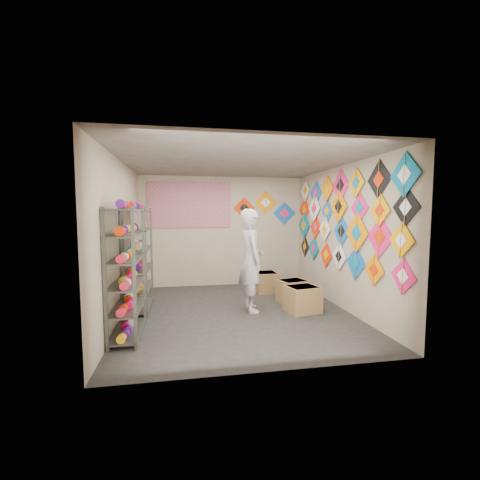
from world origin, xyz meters
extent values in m
plane|color=black|center=(0.00, 0.00, 0.00)|extent=(4.50, 4.50, 0.00)
plane|color=tan|center=(0.00, 2.25, 1.35)|extent=(4.00, 0.00, 4.00)
plane|color=tan|center=(0.00, -2.25, 1.35)|extent=(4.00, 0.00, 4.00)
plane|color=tan|center=(-2.00, 0.00, 1.35)|extent=(0.00, 4.50, 4.50)
plane|color=tan|center=(2.00, 0.00, 1.35)|extent=(0.00, 4.50, 4.50)
plane|color=gray|center=(0.00, 0.00, 2.70)|extent=(4.50, 4.50, 0.00)
cube|color=#4C5147|center=(-1.78, -0.85, 0.95)|extent=(0.40, 1.10, 1.90)
cube|color=#4C5147|center=(-1.78, 0.45, 0.95)|extent=(0.40, 1.10, 1.90)
cylinder|color=#F40D4C|center=(-1.78, -1.33, 1.04)|extent=(0.12, 0.10, 0.12)
cylinder|color=#F73002|center=(-1.78, -1.14, 1.04)|extent=(0.12, 0.10, 0.12)
cylinder|color=yellow|center=(-1.78, -0.95, 1.04)|extent=(0.12, 0.10, 0.12)
cylinder|color=beige|center=(-1.78, -0.75, 1.04)|extent=(0.12, 0.10, 0.12)
cylinder|color=red|center=(-1.78, -0.56, 1.04)|extent=(0.12, 0.10, 0.12)
cylinder|color=#631B8A|center=(-1.78, -0.37, 1.04)|extent=(0.12, 0.10, 0.12)
cylinder|color=tan|center=(-1.78, -0.03, 1.04)|extent=(0.12, 0.10, 0.12)
cylinder|color=#03868D|center=(-1.78, 0.16, 1.04)|extent=(0.12, 0.10, 0.12)
cylinder|color=#F40D4C|center=(-1.78, 0.35, 1.04)|extent=(0.12, 0.10, 0.12)
cylinder|color=#F73002|center=(-1.78, 0.55, 1.04)|extent=(0.12, 0.10, 0.12)
cylinder|color=yellow|center=(-1.78, 0.74, 1.04)|extent=(0.12, 0.10, 0.12)
cylinder|color=beige|center=(-1.78, 0.93, 1.04)|extent=(0.12, 0.10, 0.12)
cube|color=#F71D6D|center=(1.99, -1.82, 0.96)|extent=(0.03, 0.52, 0.52)
cube|color=#FF8B00|center=(1.97, -1.17, 0.93)|extent=(0.01, 0.51, 0.51)
cube|color=blue|center=(1.99, -0.59, 0.95)|extent=(0.03, 0.62, 0.62)
cube|color=white|center=(1.97, -0.01, 0.98)|extent=(0.02, 0.56, 0.56)
cube|color=#F02C01|center=(1.99, 0.57, 0.94)|extent=(0.04, 0.55, 0.55)
cube|color=#0077A4|center=(1.97, 1.20, 1.00)|extent=(0.02, 0.54, 0.54)
cube|color=black|center=(1.99, 1.77, 0.98)|extent=(0.03, 0.51, 0.51)
cube|color=#FFAB00|center=(1.97, -1.77, 1.45)|extent=(0.03, 0.51, 0.51)
cube|color=#F71D6D|center=(1.99, -1.25, 1.45)|extent=(0.03, 0.66, 0.66)
cube|color=#FF8B00|center=(1.97, -0.62, 1.47)|extent=(0.02, 0.71, 0.71)
cube|color=blue|center=(1.99, -0.05, 1.47)|extent=(0.03, 0.61, 0.61)
cube|color=white|center=(1.97, 0.64, 1.47)|extent=(0.02, 0.52, 0.52)
cube|color=#F02C01|center=(1.99, 1.16, 1.49)|extent=(0.03, 0.56, 0.56)
cube|color=#0077A4|center=(1.97, 1.82, 1.50)|extent=(0.02, 0.68, 0.68)
cube|color=black|center=(1.99, -1.81, 1.90)|extent=(0.02, 0.55, 0.55)
cube|color=#FFAB00|center=(1.97, -1.26, 1.86)|extent=(0.03, 0.50, 0.50)
cube|color=#F71D6D|center=(1.99, -0.65, 1.90)|extent=(0.02, 0.54, 0.54)
cube|color=#FF8B00|center=(1.97, 0.05, 1.94)|extent=(0.01, 0.64, 0.64)
cube|color=blue|center=(1.99, 0.58, 1.85)|extent=(0.01, 0.51, 0.51)
cube|color=white|center=(1.97, 1.21, 1.92)|extent=(0.04, 0.63, 0.63)
cube|color=#F02C01|center=(1.99, 1.85, 1.88)|extent=(0.02, 0.63, 0.63)
cube|color=#0077A4|center=(1.97, -1.78, 2.33)|extent=(0.02, 0.62, 0.62)
cube|color=black|center=(1.99, -1.18, 2.33)|extent=(0.02, 0.61, 0.61)
cube|color=#FFAB00|center=(1.97, -0.55, 2.33)|extent=(0.02, 0.52, 0.52)
cube|color=#F71D6D|center=(1.99, 0.04, 2.33)|extent=(0.03, 0.66, 0.66)
cube|color=#FF8B00|center=(1.97, 0.57, 2.31)|extent=(0.04, 0.55, 0.55)
cube|color=blue|center=(1.99, 1.18, 2.25)|extent=(0.04, 0.62, 0.62)
cube|color=white|center=(1.97, 1.77, 2.35)|extent=(0.02, 0.53, 0.53)
cube|color=#F02C01|center=(0.55, 2.24, 1.93)|extent=(0.55, 0.02, 0.55)
cube|color=#FF8B00|center=(1.10, 2.24, 2.07)|extent=(0.58, 0.02, 0.58)
cube|color=blue|center=(1.60, 2.24, 1.80)|extent=(0.59, 0.02, 0.59)
cube|color=#7C4494|center=(-0.80, 2.23, 2.00)|extent=(2.00, 0.01, 1.10)
imported|color=beige|center=(0.27, 0.05, 0.94)|extent=(0.73, 0.52, 1.89)
cube|color=olive|center=(1.17, -0.21, 0.24)|extent=(0.66, 0.58, 0.48)
cube|color=olive|center=(1.22, 0.46, 0.22)|extent=(0.65, 0.59, 0.45)
cube|color=olive|center=(0.89, 1.35, 0.23)|extent=(0.48, 0.53, 0.46)
camera|label=1|loc=(-0.96, -5.67, 1.83)|focal=24.00mm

